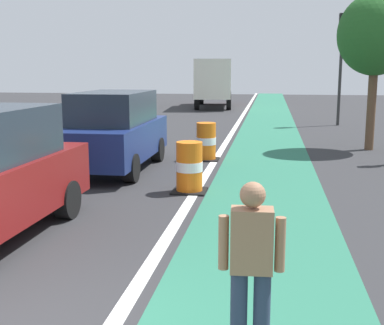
{
  "coord_description": "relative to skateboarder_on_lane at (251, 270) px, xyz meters",
  "views": [
    {
      "loc": [
        2.46,
        -4.25,
        2.62
      ],
      "look_at": [
        1.2,
        3.96,
        1.1
      ],
      "focal_mm": 48.07,
      "sensor_mm": 36.0,
      "label": 1
    }
  ],
  "objects": [
    {
      "name": "parked_suv_second",
      "position": [
        -3.87,
        8.61,
        0.12
      ],
      "size": [
        1.92,
        4.6,
        2.04
      ],
      "color": "navy",
      "rests_on": "ground"
    },
    {
      "name": "skateboarder_on_lane",
      "position": [
        0.0,
        0.0,
        0.0
      ],
      "size": [
        0.57,
        0.81,
        1.69
      ],
      "color": "black",
      "rests_on": "ground"
    },
    {
      "name": "traffic_barrel_mid",
      "position": [
        -1.69,
        10.41,
        -0.38
      ],
      "size": [
        0.73,
        0.73,
        1.09
      ],
      "color": "orange",
      "rests_on": "ground"
    },
    {
      "name": "street_tree_sidewalk",
      "position": [
        3.36,
        13.16,
        2.76
      ],
      "size": [
        2.4,
        2.4,
        5.0
      ],
      "color": "brown",
      "rests_on": "ground"
    },
    {
      "name": "traffic_barrel_front",
      "position": [
        -1.56,
        6.45,
        -0.38
      ],
      "size": [
        0.73,
        0.73,
        1.09
      ],
      "color": "orange",
      "rests_on": "ground"
    },
    {
      "name": "bike_lane_strip",
      "position": [
        0.07,
        12.04,
        -0.91
      ],
      "size": [
        2.5,
        80.0,
        0.01
      ],
      "primitive_type": "cube",
      "color": "#286B51",
      "rests_on": "ground"
    },
    {
      "name": "delivery_truck_down_block",
      "position": [
        -3.75,
        31.2,
        0.94
      ],
      "size": [
        2.85,
        7.75,
        3.23
      ],
      "color": "silver",
      "rests_on": "ground"
    },
    {
      "name": "lane_divider_stripe",
      "position": [
        -1.43,
        12.04,
        -0.91
      ],
      "size": [
        0.2,
        80.0,
        0.01
      ],
      "primitive_type": "cube",
      "color": "silver",
      "rests_on": "ground"
    },
    {
      "name": "traffic_light_corner",
      "position": [
        3.28,
        20.64,
        2.59
      ],
      "size": [
        0.41,
        0.32,
        5.1
      ],
      "color": "#2D2D2D",
      "rests_on": "ground"
    }
  ]
}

